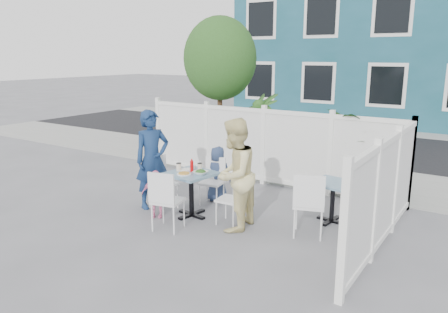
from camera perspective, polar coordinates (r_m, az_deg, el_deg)
The scene contains 30 objects.
ground at distance 7.52m, azimuth -4.39°, elevation -7.86°, with size 80.00×80.00×0.00m, color slate.
near_sidewalk at distance 10.64m, azimuth 8.17°, elevation -1.59°, with size 24.00×2.60×0.01m, color gray.
street at distance 14.00m, azimuth 14.64°, elevation 1.68°, with size 24.00×5.00×0.01m, color black.
far_sidewalk at distance 16.93m, azimuth 18.05°, elevation 3.41°, with size 24.00×1.60×0.01m, color gray.
building at distance 20.13m, azimuth 19.94°, elevation 13.32°, with size 11.00×6.00×6.00m.
fence_back at distance 9.19m, azimuth 5.17°, elevation 1.13°, with size 5.86×0.08×1.60m.
fence_right at distance 6.57m, azimuth 20.27°, elevation -4.60°, with size 0.08×3.66×1.60m.
tree at distance 10.64m, azimuth -0.56°, elevation 12.64°, with size 1.80×1.62×3.59m.
utility_cabinet at distance 12.24m, azimuth -4.41°, elevation 3.24°, with size 0.63×0.45×1.17m, color yellow.
potted_shrub_a at distance 10.00m, azimuth 4.60°, elevation 2.94°, with size 1.03×1.03×1.85m, color #224316.
potted_shrub_b at distance 9.09m, azimuth 16.75°, elevation 0.81°, with size 1.51×1.31×1.67m, color #224316.
main_table at distance 7.39m, azimuth -4.31°, elevation -3.40°, with size 0.83×0.83×0.77m.
spare_table at distance 7.33m, azimuth 14.05°, elevation -4.41°, with size 0.74×0.74×0.68m.
chair_left at distance 7.87m, azimuth -8.33°, elevation -2.83°, with size 0.49×0.50×0.93m.
chair_right at distance 7.04m, azimuth 1.24°, elevation -5.11°, with size 0.40×0.41×0.84m.
chair_back at distance 7.99m, azimuth -1.40°, elevation -2.73°, with size 0.46×0.44×0.87m.
chair_near at distance 6.80m, azimuth -7.70°, elevation -5.23°, with size 0.52×0.51×0.97m.
chair_spare at distance 6.63m, azimuth 11.04°, elevation -5.66°, with size 0.58×0.57×1.01m.
man at distance 7.84m, azimuth -9.35°, elevation -0.38°, with size 0.64×0.42×1.76m, color navy.
woman at distance 6.75m, azimuth 1.33°, elevation -2.42°, with size 0.86×0.67×1.76m, color #E1C647.
boy at distance 8.14m, azimuth -0.84°, elevation -2.30°, with size 0.51×0.33×1.04m, color navy.
toddler at distance 7.46m, azimuth -8.89°, elevation -4.83°, with size 0.48×0.20×0.82m, color pink.
plate_main at distance 7.23m, azimuth -5.25°, elevation -2.30°, with size 0.24×0.24×0.01m, color white.
plate_side at distance 7.50m, azimuth -5.03°, elevation -1.71°, with size 0.22×0.22×0.02m, color white.
salad_bowl at distance 7.21m, azimuth -3.08°, elevation -2.14°, with size 0.24×0.24×0.06m, color white.
coffee_cup_a at distance 7.45m, azimuth -5.93°, elevation -1.40°, with size 0.08×0.08×0.13m, color beige.
coffee_cup_b at distance 7.47m, azimuth -3.18°, elevation -1.37°, with size 0.08×0.08×0.11m, color beige.
ketchup_bottle at distance 7.37m, azimuth -4.23°, elevation -1.29°, with size 0.06×0.06×0.18m, color #B9070A.
salt_shaker at distance 7.55m, azimuth -3.82°, elevation -1.37°, with size 0.03×0.03×0.07m, color white.
pepper_shaker at distance 7.53m, azimuth -3.35°, elevation -1.43°, with size 0.03×0.03×0.06m, color black.
Camera 1 is at (4.31, -5.54, 2.70)m, focal length 35.00 mm.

